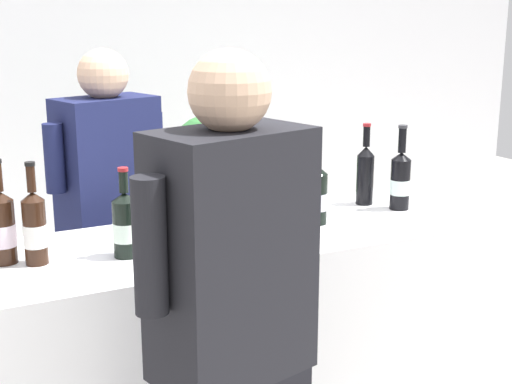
{
  "coord_description": "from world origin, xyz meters",
  "views": [
    {
      "loc": [
        -0.97,
        -2.25,
        1.8
      ],
      "look_at": [
        0.18,
        0.0,
        1.17
      ],
      "focal_mm": 49.96,
      "sensor_mm": 36.0,
      "label": 1
    }
  ],
  "objects_px": {
    "wine_bottle_1": "(276,207)",
    "wine_bottle_2": "(285,188)",
    "wine_bottle_5": "(365,173)",
    "wine_bottle_8": "(317,195)",
    "wine_glass": "(238,204)",
    "wine_bottle_4": "(400,180)",
    "person_server": "(112,245)",
    "wine_bottle_0": "(2,227)",
    "wine_bottle_7": "(35,228)",
    "wine_bottle_9": "(292,198)",
    "potted_shrub": "(203,198)",
    "wine_bottle_6": "(125,225)"
  },
  "relations": [
    {
      "from": "wine_bottle_7",
      "to": "wine_glass",
      "type": "relative_size",
      "value": 1.67
    },
    {
      "from": "potted_shrub",
      "to": "wine_glass",
      "type": "bearing_deg",
      "value": -108.13
    },
    {
      "from": "wine_bottle_1",
      "to": "wine_bottle_5",
      "type": "height_order",
      "value": "wine_bottle_5"
    },
    {
      "from": "wine_bottle_4",
      "to": "wine_bottle_6",
      "type": "distance_m",
      "value": 1.18
    },
    {
      "from": "wine_bottle_1",
      "to": "wine_bottle_7",
      "type": "bearing_deg",
      "value": 172.1
    },
    {
      "from": "wine_bottle_2",
      "to": "wine_glass",
      "type": "bearing_deg",
      "value": -146.2
    },
    {
      "from": "wine_bottle_7",
      "to": "wine_bottle_8",
      "type": "xyz_separation_m",
      "value": [
        1.04,
        -0.02,
        -0.01
      ]
    },
    {
      "from": "wine_bottle_6",
      "to": "wine_glass",
      "type": "height_order",
      "value": "wine_bottle_6"
    },
    {
      "from": "wine_bottle_8",
      "to": "wine_glass",
      "type": "height_order",
      "value": "wine_bottle_8"
    },
    {
      "from": "wine_bottle_0",
      "to": "wine_bottle_1",
      "type": "xyz_separation_m",
      "value": [
        0.91,
        -0.17,
        -0.0
      ]
    },
    {
      "from": "wine_glass",
      "to": "wine_bottle_9",
      "type": "bearing_deg",
      "value": 16.63
    },
    {
      "from": "person_server",
      "to": "wine_bottle_1",
      "type": "bearing_deg",
      "value": -64.24
    },
    {
      "from": "wine_bottle_4",
      "to": "person_server",
      "type": "relative_size",
      "value": 0.21
    },
    {
      "from": "wine_bottle_6",
      "to": "wine_bottle_7",
      "type": "relative_size",
      "value": 0.9
    },
    {
      "from": "wine_bottle_2",
      "to": "wine_bottle_6",
      "type": "bearing_deg",
      "value": -166.7
    },
    {
      "from": "wine_bottle_2",
      "to": "wine_bottle_5",
      "type": "distance_m",
      "value": 0.41
    },
    {
      "from": "wine_bottle_1",
      "to": "wine_bottle_4",
      "type": "xyz_separation_m",
      "value": [
        0.64,
        0.12,
        0.01
      ]
    },
    {
      "from": "wine_bottle_0",
      "to": "wine_bottle_4",
      "type": "relative_size",
      "value": 0.98
    },
    {
      "from": "wine_bottle_0",
      "to": "wine_bottle_7",
      "type": "bearing_deg",
      "value": -31.35
    },
    {
      "from": "wine_bottle_4",
      "to": "person_server",
      "type": "xyz_separation_m",
      "value": [
        -1.03,
        0.68,
        -0.33
      ]
    },
    {
      "from": "wine_bottle_0",
      "to": "wine_bottle_5",
      "type": "xyz_separation_m",
      "value": [
        1.47,
        0.08,
        0.01
      ]
    },
    {
      "from": "wine_bottle_4",
      "to": "wine_bottle_9",
      "type": "height_order",
      "value": "wine_bottle_4"
    },
    {
      "from": "wine_bottle_6",
      "to": "wine_bottle_8",
      "type": "relative_size",
      "value": 0.96
    },
    {
      "from": "wine_bottle_0",
      "to": "wine_bottle_7",
      "type": "relative_size",
      "value": 1.02
    },
    {
      "from": "wine_bottle_6",
      "to": "wine_bottle_5",
      "type": "bearing_deg",
      "value": 10.19
    },
    {
      "from": "wine_bottle_9",
      "to": "person_server",
      "type": "xyz_separation_m",
      "value": [
        -0.5,
        0.71,
        -0.32
      ]
    },
    {
      "from": "wine_bottle_2",
      "to": "wine_bottle_8",
      "type": "relative_size",
      "value": 1.1
    },
    {
      "from": "wine_bottle_7",
      "to": "potted_shrub",
      "type": "xyz_separation_m",
      "value": [
        1.15,
        1.37,
        -0.35
      ]
    },
    {
      "from": "wine_bottle_4",
      "to": "wine_bottle_6",
      "type": "height_order",
      "value": "wine_bottle_4"
    },
    {
      "from": "wine_bottle_5",
      "to": "wine_bottle_7",
      "type": "distance_m",
      "value": 1.39
    },
    {
      "from": "wine_bottle_7",
      "to": "person_server",
      "type": "bearing_deg",
      "value": 57.95
    },
    {
      "from": "wine_bottle_6",
      "to": "wine_glass",
      "type": "relative_size",
      "value": 1.51
    },
    {
      "from": "wine_bottle_0",
      "to": "wine_bottle_2",
      "type": "distance_m",
      "value": 1.06
    },
    {
      "from": "wine_bottle_5",
      "to": "wine_bottle_7",
      "type": "bearing_deg",
      "value": -174.36
    },
    {
      "from": "wine_bottle_4",
      "to": "wine_glass",
      "type": "distance_m",
      "value": 0.79
    },
    {
      "from": "wine_bottle_4",
      "to": "wine_bottle_8",
      "type": "xyz_separation_m",
      "value": [
        -0.42,
        -0.02,
        -0.01
      ]
    },
    {
      "from": "wine_bottle_2",
      "to": "wine_glass",
      "type": "height_order",
      "value": "wine_bottle_2"
    },
    {
      "from": "wine_bottle_1",
      "to": "wine_bottle_2",
      "type": "xyz_separation_m",
      "value": [
        0.16,
        0.22,
        0.0
      ]
    },
    {
      "from": "wine_bottle_6",
      "to": "wine_bottle_7",
      "type": "xyz_separation_m",
      "value": [
        -0.28,
        0.06,
        0.01
      ]
    },
    {
      "from": "wine_bottle_4",
      "to": "wine_bottle_5",
      "type": "bearing_deg",
      "value": 122.13
    },
    {
      "from": "wine_bottle_4",
      "to": "wine_glass",
      "type": "height_order",
      "value": "wine_bottle_4"
    },
    {
      "from": "wine_bottle_5",
      "to": "person_server",
      "type": "relative_size",
      "value": 0.21
    },
    {
      "from": "wine_bottle_5",
      "to": "potted_shrub",
      "type": "bearing_deg",
      "value": 100.29
    },
    {
      "from": "wine_bottle_9",
      "to": "wine_bottle_7",
      "type": "bearing_deg",
      "value": 178.81
    },
    {
      "from": "wine_bottle_1",
      "to": "person_server",
      "type": "relative_size",
      "value": 0.2
    },
    {
      "from": "wine_bottle_8",
      "to": "person_server",
      "type": "bearing_deg",
      "value": 130.91
    },
    {
      "from": "wine_bottle_5",
      "to": "wine_bottle_8",
      "type": "relative_size",
      "value": 1.09
    },
    {
      "from": "wine_bottle_5",
      "to": "wine_bottle_8",
      "type": "xyz_separation_m",
      "value": [
        -0.33,
        -0.16,
        -0.02
      ]
    },
    {
      "from": "wine_bottle_5",
      "to": "wine_bottle_6",
      "type": "xyz_separation_m",
      "value": [
        -1.1,
        -0.2,
        -0.02
      ]
    },
    {
      "from": "wine_bottle_7",
      "to": "person_server",
      "type": "height_order",
      "value": "person_server"
    }
  ]
}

